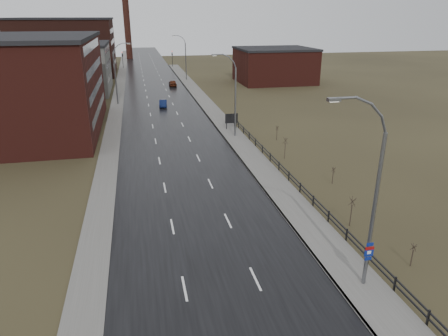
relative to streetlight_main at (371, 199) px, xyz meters
name	(u,v)px	position (x,y,z in m)	size (l,w,h in m)	color
ground	(236,329)	(-8.47, -2.00, -6.06)	(320.00, 320.00, 0.00)	#2D2819
road	(161,105)	(-8.47, 58.00, -6.03)	(14.00, 300.00, 0.06)	black
sidewalk_right	(235,138)	(0.13, 33.00, -5.97)	(3.20, 180.00, 0.18)	#595651
curb_right	(225,139)	(-1.39, 33.00, -5.97)	(0.16, 180.00, 0.18)	slate
sidewalk_left	(117,106)	(-16.67, 58.00, -6.00)	(2.40, 260.00, 0.12)	#595651
warehouse_near	(15,86)	(-29.46, 43.00, 0.70)	(22.44, 28.56, 13.50)	#471914
warehouse_mid	(71,68)	(-26.46, 76.00, -0.80)	(16.32, 20.40, 10.50)	slate
warehouse_far	(66,47)	(-31.47, 106.00, 1.70)	(26.52, 24.48, 15.50)	#331611
building_right	(274,65)	(21.83, 80.00, -1.80)	(18.36, 16.32, 8.50)	#471914
smokestack	(126,17)	(-14.47, 148.00, 9.44)	(2.70, 2.70, 30.70)	#331611
streetlight_main	(371,199)	(0.00, 0.00, 0.00)	(3.91, 0.29, 12.11)	slate
streetlight_right_mid	(233,95)	(0.03, 34.00, -0.22)	(3.36, 0.28, 11.35)	slate
streetlight_left	(117,74)	(-16.17, 60.00, -0.22)	(3.36, 0.28, 11.35)	slate
streetlight_right_far	(185,57)	(0.03, 88.00, -0.22)	(3.36, 0.28, 11.35)	slate
guardrail	(291,177)	(1.83, 16.32, -5.35)	(0.10, 53.05, 1.10)	black
shrub_b	(412,254)	(4.60, 1.20, -5.15)	(0.42, 0.44, 1.72)	#382D23
shrub_c	(351,211)	(3.32, 7.15, -4.70)	(0.60, 0.64, 2.55)	#382D23
shrub_d	(333,175)	(5.95, 15.50, -5.10)	(0.43, 0.46, 1.80)	#382D23
shrub_e	(285,147)	(3.90, 23.75, -4.66)	(0.62, 0.66, 2.64)	#382D23
shrub_f	(277,133)	(5.51, 31.20, -5.00)	(0.48, 0.50, 2.00)	#382D23
billboard	(231,119)	(0.63, 37.55, -4.38)	(1.91, 0.17, 2.49)	black
traffic_light_left	(122,54)	(-16.47, 118.00, -1.46)	(0.58, 2.73, 5.30)	black
traffic_light_right	(172,53)	(-0.47, 118.00, -1.46)	(0.58, 2.73, 5.30)	black
car_near	(163,104)	(-8.14, 55.74, -5.42)	(1.36, 3.89, 1.28)	#0D1841
car_far	(173,83)	(-4.17, 78.76, -5.32)	(1.74, 4.33, 1.48)	#4E1D0D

